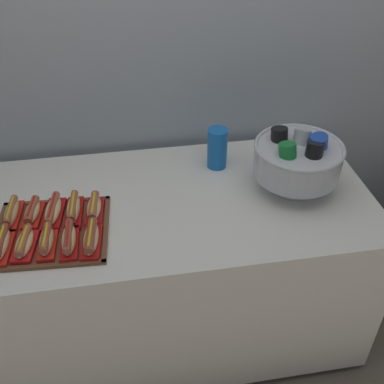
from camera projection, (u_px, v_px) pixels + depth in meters
The scene contains 16 objects.
ground_plane at pixel (174, 323), 2.30m from camera, with size 10.00×10.00×0.00m, color #7A6B5B.
back_wall at pixel (150, 26), 1.89m from camera, with size 6.00×0.10×2.60m, color #9EA8B2.
buffet_table at pixel (172, 266), 2.05m from camera, with size 1.61×0.78×0.78m.
serving_tray at pixel (52, 232), 1.68m from camera, with size 0.43×0.38×0.01m.
hot_dog_0 at pixel (2, 245), 1.58m from camera, with size 0.07×0.18×0.06m.
hot_dog_1 at pixel (25, 244), 1.59m from camera, with size 0.08×0.16×0.06m.
hot_dog_2 at pixel (47, 241), 1.59m from camera, with size 0.06×0.16×0.06m.
hot_dog_3 at pixel (69, 240), 1.60m from camera, with size 0.06×0.17×0.06m.
hot_dog_4 at pixel (91, 239), 1.60m from camera, with size 0.08×0.18×0.06m.
hot_dog_5 at pixel (12, 214), 1.71m from camera, with size 0.07×0.18×0.06m.
hot_dog_6 at pixel (32, 213), 1.72m from camera, with size 0.08×0.16×0.06m.
hot_dog_7 at pixel (53, 211), 1.72m from camera, with size 0.09×0.19×0.06m.
hot_dog_8 at pixel (74, 209), 1.73m from camera, with size 0.07×0.18×0.06m.
hot_dog_9 at pixel (94, 208), 1.73m from camera, with size 0.08×0.16×0.06m.
punch_bowl at pixel (297, 158), 1.81m from camera, with size 0.35×0.35×0.25m.
cup_stack at pixel (217, 148), 1.97m from camera, with size 0.08×0.08×0.18m.
Camera 1 is at (-0.15, -1.43, 1.91)m, focal length 43.57 mm.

